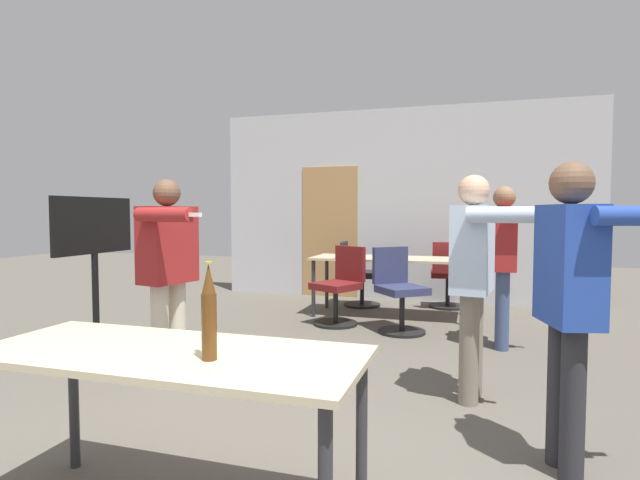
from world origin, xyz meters
name	(u,v)px	position (x,y,z in m)	size (l,w,h in m)	color
back_wall	(398,205)	(-0.03, 6.13, 1.44)	(5.66, 0.12, 2.90)	#BCBCC1
conference_table_near	(169,370)	(-0.14, 0.28, 0.67)	(1.65, 0.67, 0.76)	#C6B793
conference_table_far	(393,263)	(0.10, 4.81, 0.69)	(2.04, 0.72, 0.76)	#C6B793
tv_screen	(95,262)	(-2.28, 2.28, 0.88)	(0.44, 0.97, 1.47)	black
person_left_plaid	(475,266)	(1.08, 2.15, 0.96)	(0.73, 0.72, 1.60)	slate
person_far_watching	(505,251)	(1.37, 3.66, 0.96)	(0.73, 0.61, 1.59)	#3D4C75
person_near_casual	(572,286)	(1.55, 1.26, 0.96)	(0.81, 0.55, 1.59)	#28282D
person_right_polo	(169,260)	(-1.24, 1.92, 0.95)	(0.71, 0.76, 1.60)	beige
office_chair_near_pushed	(340,288)	(-0.44, 4.21, 0.43)	(0.64, 0.67, 0.92)	black
office_chair_side_rolled	(357,276)	(-0.51, 5.41, 0.42)	(0.58, 0.52, 0.91)	black
office_chair_far_left	(448,277)	(0.75, 5.58, 0.44)	(0.52, 0.57, 0.93)	black
office_chair_far_right	(399,292)	(0.28, 4.04, 0.44)	(0.68, 0.69, 0.94)	black
beer_bottle	(209,314)	(0.09, 0.21, 0.94)	(0.06, 0.06, 0.39)	#563314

